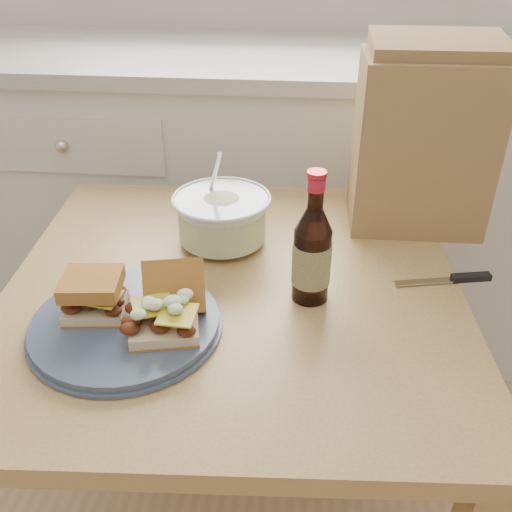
# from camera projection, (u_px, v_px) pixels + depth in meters

# --- Properties ---
(cabinet_run) EXTENTS (2.50, 0.64, 0.94)m
(cabinet_run) POSITION_uv_depth(u_px,v_px,m) (258.00, 196.00, 1.90)
(cabinet_run) COLOR white
(cabinet_run) RESTS_ON ground
(dining_table) EXTENTS (0.89, 0.89, 0.70)m
(dining_table) POSITION_uv_depth(u_px,v_px,m) (235.00, 326.00, 1.12)
(dining_table) COLOR tan
(dining_table) RESTS_ON ground
(plate) EXTENTS (0.31, 0.31, 0.02)m
(plate) POSITION_uv_depth(u_px,v_px,m) (126.00, 324.00, 0.95)
(plate) COLOR #3D4C63
(plate) RESTS_ON dining_table
(sandwich_left) EXTENTS (0.10, 0.10, 0.07)m
(sandwich_left) POSITION_uv_depth(u_px,v_px,m) (93.00, 295.00, 0.94)
(sandwich_left) COLOR #D0B692
(sandwich_left) RESTS_ON plate
(sandwich_right) EXTENTS (0.13, 0.17, 0.09)m
(sandwich_right) POSITION_uv_depth(u_px,v_px,m) (167.00, 307.00, 0.92)
(sandwich_right) COLOR #D0B692
(sandwich_right) RESTS_ON plate
(coleslaw_bowl) EXTENTS (0.20, 0.20, 0.20)m
(coleslaw_bowl) POSITION_uv_depth(u_px,v_px,m) (222.00, 220.00, 1.16)
(coleslaw_bowl) COLOR silver
(coleslaw_bowl) RESTS_ON dining_table
(beer_bottle) EXTENTS (0.07, 0.07, 0.24)m
(beer_bottle) POSITION_uv_depth(u_px,v_px,m) (312.00, 253.00, 0.98)
(beer_bottle) COLOR black
(beer_bottle) RESTS_ON dining_table
(knife) EXTENTS (0.18, 0.05, 0.01)m
(knife) POSITION_uv_depth(u_px,v_px,m) (459.00, 278.00, 1.07)
(knife) COLOR silver
(knife) RESTS_ON dining_table
(paper_bag) EXTENTS (0.28, 0.18, 0.36)m
(paper_bag) POSITION_uv_depth(u_px,v_px,m) (422.00, 145.00, 1.17)
(paper_bag) COLOR #9F764D
(paper_bag) RESTS_ON dining_table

